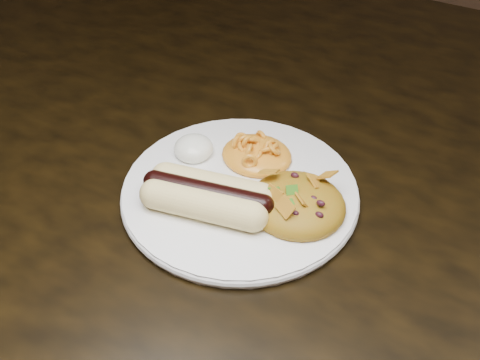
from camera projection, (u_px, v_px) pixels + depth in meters
The scene contains 7 objects.
table at pixel (350, 197), 0.74m from camera, with size 1.60×0.90×0.75m.
plate at pixel (240, 191), 0.61m from camera, with size 0.25×0.25×0.01m, color white.
hotdog at pixel (207, 195), 0.57m from camera, with size 0.12×0.08×0.03m.
mac_and_cheese at pixel (257, 147), 0.63m from camera, with size 0.08×0.07×0.03m, color orange.
sour_cream at pixel (193, 144), 0.63m from camera, with size 0.04×0.04×0.03m, color white.
taco_salad at pixel (298, 197), 0.56m from camera, with size 0.10×0.10×0.04m.
fork at pixel (245, 175), 0.63m from camera, with size 0.02×0.15×0.00m, color white.
Camera 1 is at (0.14, -0.54, 1.17)m, focal length 42.00 mm.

